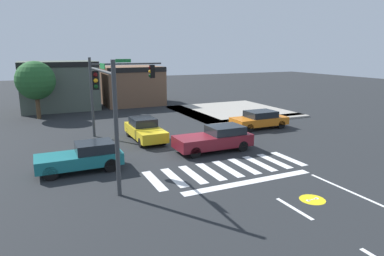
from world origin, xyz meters
name	(u,v)px	position (x,y,z in m)	size (l,w,h in m)	color
ground_plane	(191,147)	(0.00, 0.00, 0.00)	(120.00, 120.00, 0.00)	#232628
crosswalk_near	(227,169)	(0.00, -4.50, 0.00)	(8.36, 2.68, 0.01)	silver
lane_markings	(358,225)	(1.16, -11.43, 0.00)	(6.80, 18.75, 0.01)	white
bike_detector_marking	(312,200)	(1.23, -9.19, 0.00)	(1.04, 1.04, 0.01)	yellow
curb_corner_northeast	(230,112)	(8.49, 9.42, 0.07)	(10.00, 10.60, 0.15)	#9E998E
storefront_row	(95,85)	(-2.73, 18.89, 2.31)	(14.44, 6.48, 4.89)	#4C564C
traffic_signal_southwest	(105,99)	(-5.80, -3.47, 3.81)	(0.32, 5.13, 5.59)	#383A3D
traffic_signal_northwest	(120,82)	(-3.12, 5.27, 3.79)	(5.18, 0.32, 5.49)	#383A3D
car_maroon	(215,139)	(1.00, -1.35, 0.75)	(4.65, 1.90, 1.48)	maroon
car_teal	(83,157)	(-6.75, -1.66, 0.72)	(4.15, 1.75, 1.41)	#196B70
car_orange	(259,119)	(7.08, 2.60, 0.71)	(4.35, 1.91, 1.36)	orange
car_yellow	(145,130)	(-2.13, 2.87, 0.72)	(1.73, 4.52, 1.47)	gold
roadside_tree	(35,81)	(-8.50, 14.00, 3.38)	(3.36, 3.36, 5.08)	#4C3823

